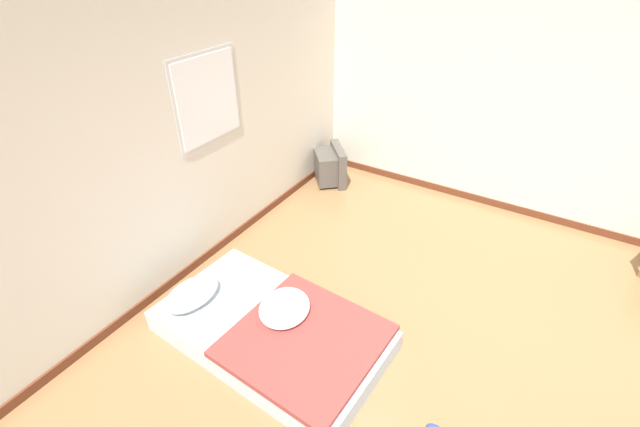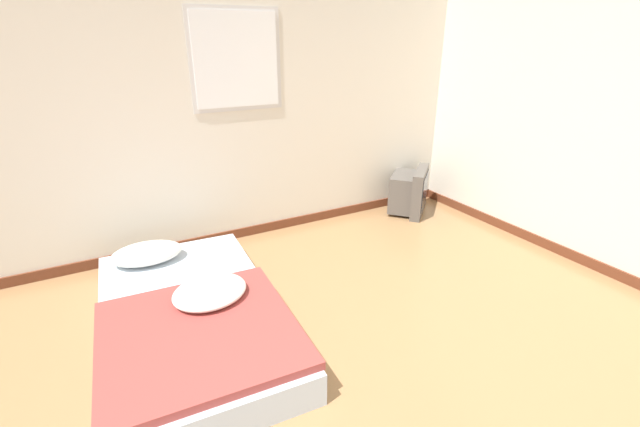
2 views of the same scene
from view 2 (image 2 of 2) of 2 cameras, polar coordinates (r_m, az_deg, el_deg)
The scene contains 3 objects.
wall_back at distance 3.80m, azimuth -20.71°, elevation 13.19°, with size 8.39×0.08×2.60m.
mattress_bed at distance 2.99m, azimuth -16.94°, elevation -12.74°, with size 1.19×1.96×0.35m.
crt_tv at distance 4.82m, azimuth 11.89°, elevation 2.91°, with size 0.63×0.62×0.50m.
Camera 2 is at (-0.54, -0.85, 1.80)m, focal length 24.00 mm.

